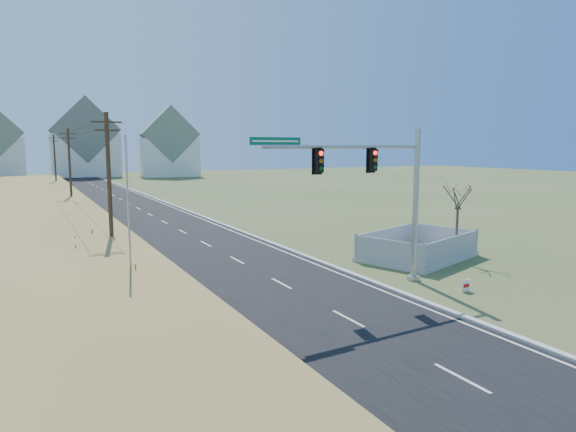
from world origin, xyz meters
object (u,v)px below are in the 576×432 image
object	(u,v)px
fence_enclosure	(417,254)
bare_tree	(458,195)
open_sign	(466,286)
flagpole	(129,232)
traffic_signal_mast	(388,191)

from	to	relation	value
fence_enclosure	bare_tree	xyz separation A→B (m)	(1.68, -1.51, 3.70)
open_sign	flagpole	xyz separation A→B (m)	(-14.27, 7.00, 2.66)
traffic_signal_mast	open_sign	size ratio (longest dim) A/B	16.82
fence_enclosure	flagpole	world-z (taller)	flagpole
fence_enclosure	open_sign	bearing A→B (deg)	-133.48
traffic_signal_mast	fence_enclosure	xyz separation A→B (m)	(5.67, 4.10, -4.41)
flagpole	bare_tree	xyz separation A→B (m)	(18.95, -1.68, 1.04)
flagpole	bare_tree	world-z (taller)	flagpole
fence_enclosure	open_sign	size ratio (longest dim) A/B	14.29
open_sign	bare_tree	distance (m)	7.99
flagpole	open_sign	bearing A→B (deg)	-26.13
open_sign	bare_tree	size ratio (longest dim) A/B	0.12
fence_enclosure	bare_tree	distance (m)	4.34
flagpole	fence_enclosure	bearing A→B (deg)	-0.56
traffic_signal_mast	bare_tree	distance (m)	7.83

